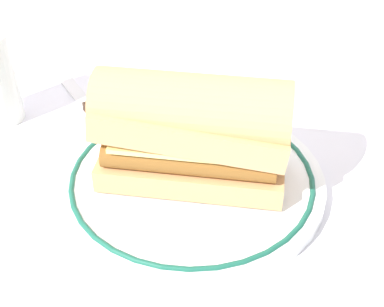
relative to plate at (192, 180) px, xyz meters
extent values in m
plane|color=silver|center=(0.02, 0.01, -0.01)|extent=(1.50, 1.50, 0.00)
cylinder|color=white|center=(0.00, 0.00, 0.00)|extent=(0.29, 0.29, 0.01)
torus|color=#195947|center=(0.00, 0.00, 0.00)|extent=(0.27, 0.27, 0.01)
cube|color=tan|center=(0.00, 0.00, 0.02)|extent=(0.21, 0.11, 0.03)
cylinder|color=brown|center=(0.00, -0.03, 0.05)|extent=(0.18, 0.05, 0.03)
cylinder|color=brown|center=(0.00, 0.00, 0.05)|extent=(0.18, 0.05, 0.03)
cylinder|color=brown|center=(0.00, 0.03, 0.05)|extent=(0.18, 0.05, 0.03)
cube|color=#EAD67A|center=(0.00, 0.00, 0.06)|extent=(0.17, 0.10, 0.01)
cube|color=tan|center=(0.00, 0.00, 0.08)|extent=(0.21, 0.11, 0.05)
cylinder|color=tan|center=(0.00, 0.00, 0.09)|extent=(0.21, 0.10, 0.07)
cube|color=silver|center=(-0.16, 0.19, -0.01)|extent=(0.06, 0.09, 0.01)
cube|color=black|center=(-0.13, 0.13, 0.00)|extent=(0.04, 0.06, 0.01)
camera|label=1|loc=(0.01, -0.48, 0.41)|focal=53.41mm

